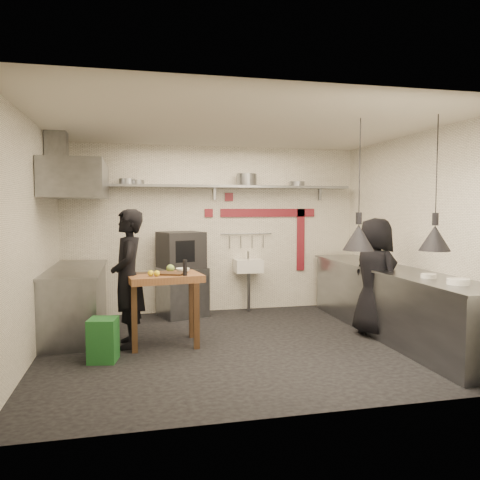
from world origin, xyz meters
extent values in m
plane|color=black|center=(0.00, 0.00, 0.00)|extent=(5.00, 5.00, 0.00)
plane|color=beige|center=(0.00, 0.00, 2.80)|extent=(5.00, 5.00, 0.00)
cube|color=white|center=(0.00, 2.10, 1.40)|extent=(5.00, 0.04, 2.80)
cube|color=white|center=(0.00, -2.10, 1.40)|extent=(5.00, 0.04, 2.80)
cube|color=white|center=(-2.50, 0.00, 1.40)|extent=(0.04, 4.20, 2.80)
cube|color=white|center=(2.50, 0.00, 1.40)|extent=(0.04, 4.20, 2.80)
cube|color=maroon|center=(0.95, 2.08, 1.68)|extent=(1.70, 0.02, 0.14)
cube|color=maroon|center=(1.55, 2.08, 1.20)|extent=(0.14, 0.02, 1.10)
cube|color=maroon|center=(0.25, 2.08, 1.95)|extent=(0.14, 0.02, 0.14)
cube|color=maroon|center=(-0.10, 2.08, 1.68)|extent=(0.14, 0.02, 0.14)
cube|color=slate|center=(0.00, 1.92, 2.12)|extent=(4.60, 0.34, 0.04)
cube|color=slate|center=(-1.90, 2.07, 2.02)|extent=(0.04, 0.06, 0.24)
cube|color=slate|center=(0.00, 2.07, 2.02)|extent=(0.04, 0.06, 0.24)
cube|color=slate|center=(1.90, 2.07, 2.02)|extent=(0.04, 0.06, 0.24)
cylinder|color=slate|center=(-1.44, 1.92, 2.19)|extent=(0.31, 0.31, 0.09)
cylinder|color=slate|center=(-1.29, 1.92, 2.18)|extent=(0.31, 0.31, 0.07)
cylinder|color=slate|center=(0.52, 1.92, 2.24)|extent=(0.42, 0.42, 0.20)
cylinder|color=slate|center=(1.42, 1.92, 2.18)|extent=(0.32, 0.32, 0.08)
cube|color=slate|center=(-0.58, 1.81, 0.40)|extent=(0.85, 0.81, 0.80)
cube|color=black|center=(-0.61, 1.77, 1.09)|extent=(0.80, 0.77, 0.58)
cube|color=maroon|center=(-0.59, 1.50, 1.09)|extent=(0.49, 0.19, 0.46)
cube|color=black|center=(-0.57, 1.47, 1.09)|extent=(0.32, 0.12, 0.34)
cube|color=white|center=(0.55, 1.92, 0.78)|extent=(0.46, 0.34, 0.22)
cylinder|color=slate|center=(0.55, 1.92, 0.96)|extent=(0.03, 0.03, 0.14)
cylinder|color=slate|center=(0.55, 1.88, 0.34)|extent=(0.06, 0.06, 0.66)
cylinder|color=slate|center=(0.55, 2.06, 1.32)|extent=(0.90, 0.02, 0.02)
cube|color=slate|center=(2.15, 0.00, 0.45)|extent=(0.70, 3.80, 0.90)
cube|color=slate|center=(2.15, 0.00, 0.92)|extent=(0.76, 3.90, 0.03)
cylinder|color=white|center=(2.12, -1.35, 0.96)|extent=(0.27, 0.27, 0.07)
cylinder|color=white|center=(2.10, -0.85, 0.96)|extent=(0.20, 0.20, 0.05)
cube|color=slate|center=(-2.15, 1.05, 0.45)|extent=(0.70, 1.90, 0.90)
cube|color=slate|center=(-2.15, 1.05, 0.92)|extent=(0.76, 2.00, 0.03)
cube|color=slate|center=(-2.10, 1.05, 2.15)|extent=(0.78, 1.60, 0.50)
cube|color=slate|center=(-2.35, 1.05, 2.55)|extent=(0.28, 0.28, 0.50)
cube|color=#1A5922|center=(-1.70, -0.26, 0.25)|extent=(0.36, 0.36, 0.50)
cube|color=#432B19|center=(-0.89, 0.19, 0.93)|extent=(0.42, 0.37, 0.02)
cylinder|color=black|center=(-0.72, 0.04, 1.02)|extent=(0.06, 0.06, 0.20)
sphere|color=yellow|center=(-1.15, 0.08, 0.96)|extent=(0.10, 0.10, 0.07)
sphere|color=yellow|center=(-1.07, 0.06, 0.96)|extent=(0.09, 0.09, 0.07)
sphere|color=#7A9C43|center=(-0.88, 0.39, 0.97)|extent=(0.11, 0.11, 0.11)
cube|color=slate|center=(-1.23, 0.37, 0.94)|extent=(0.20, 0.14, 0.03)
imported|color=white|center=(-0.72, 0.34, 0.95)|extent=(0.19, 0.19, 0.06)
imported|color=black|center=(-1.42, 0.29, 0.88)|extent=(0.43, 0.65, 1.75)
imported|color=black|center=(1.89, 0.04, 0.82)|extent=(0.69, 0.89, 1.63)
camera|label=1|loc=(-1.33, -5.77, 1.77)|focal=35.00mm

